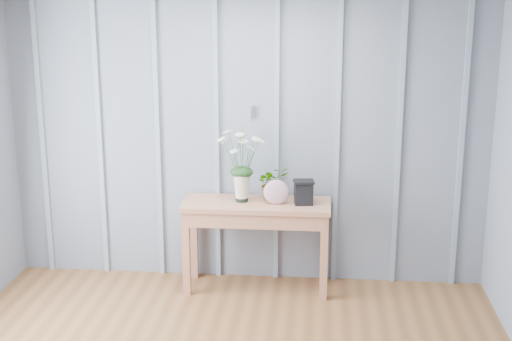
# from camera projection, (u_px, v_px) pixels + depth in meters

# --- Properties ---
(room_shell) EXTENTS (4.00, 4.50, 2.50)m
(room_shell) POSITION_uv_depth(u_px,v_px,m) (224.00, 64.00, 4.44)
(room_shell) COLOR gray
(room_shell) RESTS_ON ground
(sideboard) EXTENTS (1.20, 0.45, 0.75)m
(sideboard) POSITION_uv_depth(u_px,v_px,m) (257.00, 216.00, 5.82)
(sideboard) COLOR #AC6E51
(sideboard) RESTS_ON ground
(daisy_vase) EXTENTS (0.45, 0.34, 0.64)m
(daisy_vase) POSITION_uv_depth(u_px,v_px,m) (242.00, 154.00, 5.71)
(daisy_vase) COLOR black
(daisy_vase) RESTS_ON sideboard
(spider_plant) EXTENTS (0.33, 0.31, 0.28)m
(spider_plant) POSITION_uv_depth(u_px,v_px,m) (272.00, 183.00, 5.82)
(spider_plant) COLOR #153615
(spider_plant) RESTS_ON sideboard
(felt_disc_vessel) EXTENTS (0.21, 0.07, 0.21)m
(felt_disc_vessel) POSITION_uv_depth(u_px,v_px,m) (276.00, 192.00, 5.71)
(felt_disc_vessel) COLOR #8E4B6D
(felt_disc_vessel) RESTS_ON sideboard
(carved_box) EXTENTS (0.18, 0.15, 0.20)m
(carved_box) POSITION_uv_depth(u_px,v_px,m) (304.00, 192.00, 5.71)
(carved_box) COLOR black
(carved_box) RESTS_ON sideboard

